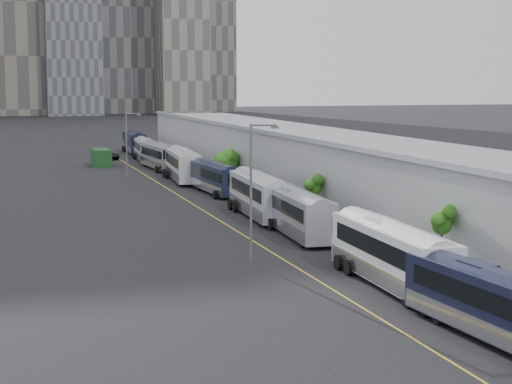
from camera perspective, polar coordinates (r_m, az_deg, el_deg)
name	(u,v)px	position (r m, az deg, el deg)	size (l,w,h in m)	color
sidewalk	(347,222)	(75.75, 6.10, -1.98)	(10.00, 170.00, 0.12)	gray
lane_line	(232,228)	(72.33, -1.59, -2.43)	(0.12, 160.00, 0.02)	gold
depot	(389,181)	(76.92, 8.87, 0.71)	(12.45, 160.40, 7.20)	gray
bus_1	(492,310)	(42.81, 15.47, -7.57)	(3.27, 12.10, 3.50)	black
bus_2	(392,259)	(52.37, 9.02, -4.46)	(3.13, 13.49, 3.92)	white
bus_3	(298,217)	(68.52, 2.83, -1.66)	(3.37, 12.90, 3.73)	gray
bus_4	(260,199)	(77.98, 0.24, -0.47)	(3.56, 13.80, 3.99)	#B2B6BD
bus_5	(216,180)	(94.58, -2.70, 0.78)	(3.02, 12.08, 3.50)	#151C30
bus_6	(183,168)	(106.73, -4.90, 1.63)	(3.79, 13.87, 4.01)	silver
bus_7	(159,158)	(121.51, -6.45, 2.25)	(3.39, 12.93, 3.74)	gray
bus_8	(145,151)	(134.86, -7.39, 2.70)	(3.19, 12.19, 3.53)	#ABAEB6
bus_9	(135,144)	(149.78, -8.09, 3.19)	(3.24, 13.19, 3.82)	black
tree_1	(442,223)	(54.74, 12.29, -2.01)	(1.31, 1.31, 4.30)	black
tree_2	(313,187)	(74.99, 3.85, 0.34)	(1.37, 1.37, 3.91)	black
tree_3	(226,160)	(100.26, -2.02, 2.12)	(2.84, 2.84, 4.58)	black
street_lamp_near	(253,183)	(58.10, -0.17, 0.58)	(2.04, 0.22, 9.49)	#59595E
street_lamp_far	(128,140)	(112.10, -8.53, 3.46)	(2.04, 0.22, 8.30)	#59595E
shipping_container	(101,157)	(127.95, -10.29, 2.28)	(2.50, 6.21, 2.49)	#123B19
suv	(107,155)	(138.45, -9.91, 2.45)	(2.37, 5.14, 1.43)	black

